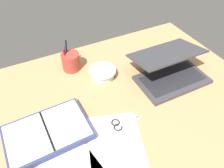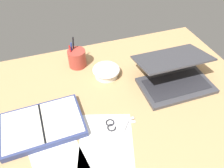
{
  "view_description": "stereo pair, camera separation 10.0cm",
  "coord_description": "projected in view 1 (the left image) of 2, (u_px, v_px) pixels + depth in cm",
  "views": [
    {
      "loc": [
        -32.2,
        -59.33,
        78.48
      ],
      "look_at": [
        0.53,
        5.32,
        9.0
      ],
      "focal_mm": 35.0,
      "sensor_mm": 36.0,
      "label": 1
    },
    {
      "loc": [
        -22.96,
        -63.23,
        78.48
      ],
      "look_at": [
        0.53,
        5.32,
        9.0
      ],
      "focal_mm": 35.0,
      "sensor_mm": 36.0,
      "label": 2
    }
  ],
  "objects": [
    {
      "name": "desk_top",
      "position": [
        116.0,
        104.0,
        1.02
      ],
      "size": [
        140.0,
        100.0,
        2.0
      ],
      "primitive_type": "cube",
      "color": "tan",
      "rests_on": "ground"
    },
    {
      "name": "scissors",
      "position": [
        120.0,
        124.0,
        0.92
      ],
      "size": [
        13.12,
        6.49,
        0.8
      ],
      "rotation": [
        0.0,
        0.0,
        -0.06
      ],
      "color": "#B7B7BC",
      "rests_on": "desk_top"
    },
    {
      "name": "pen_cup",
      "position": [
        71.0,
        61.0,
        1.16
      ],
      "size": [
        9.61,
        9.61,
        16.43
      ],
      "color": "#9E382D",
      "rests_on": "desk_top"
    },
    {
      "name": "usb_drive",
      "position": [
        130.0,
        124.0,
        0.92
      ],
      "size": [
        5.85,
        6.55,
        1.0
      ],
      "rotation": [
        0.0,
        0.0,
        -0.7
      ],
      "color": "#99999E",
      "rests_on": "desk_top"
    },
    {
      "name": "laptop",
      "position": [
        170.0,
        71.0,
        1.1
      ],
      "size": [
        35.31,
        29.65,
        14.84
      ],
      "rotation": [
        0.0,
        0.0,
        -0.01
      ],
      "color": "#38383D",
      "rests_on": "desk_top"
    },
    {
      "name": "bowl",
      "position": [
        103.0,
        72.0,
        1.13
      ],
      "size": [
        14.12,
        14.12,
        4.6
      ],
      "color": "silver",
      "rests_on": "desk_top"
    },
    {
      "name": "planner",
      "position": [
        48.0,
        132.0,
        0.88
      ],
      "size": [
        33.92,
        23.47,
        3.23
      ],
      "rotation": [
        0.0,
        0.0,
        0.03
      ],
      "color": "navy",
      "rests_on": "desk_top"
    },
    {
      "name": "paper_sheet_front",
      "position": [
        115.0,
        142.0,
        0.87
      ],
      "size": [
        28.28,
        32.04,
        0.16
      ],
      "primitive_type": "cube",
      "rotation": [
        0.0,
        0.0,
        -0.31
      ],
      "color": "white",
      "rests_on": "desk_top"
    },
    {
      "name": "paper_sheet_beside_planner",
      "position": [
        68.0,
        163.0,
        0.8
      ],
      "size": [
        22.68,
        28.25,
        0.16
      ],
      "primitive_type": "cube",
      "rotation": [
        0.0,
        0.0,
        0.19
      ],
      "color": "white",
      "rests_on": "desk_top"
    }
  ]
}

